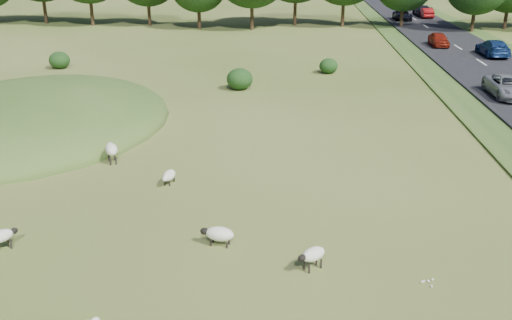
{
  "coord_description": "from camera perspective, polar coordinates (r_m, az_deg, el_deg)",
  "views": [
    {
      "loc": [
        3.72,
        -19.59,
        9.91
      ],
      "look_at": [
        2.0,
        4.0,
        1.0
      ],
      "focal_mm": 40.0,
      "sensor_mm": 36.0,
      "label": 1
    }
  ],
  "objects": [
    {
      "name": "ground",
      "position": [
        40.98,
        -1.17,
        6.64
      ],
      "size": [
        160.0,
        160.0,
        0.0
      ],
      "primitive_type": "plane",
      "color": "#405A1C",
      "rests_on": "ground"
    },
    {
      "name": "mound",
      "position": [
        36.65,
        -21.46,
        3.5
      ],
      "size": [
        16.0,
        20.0,
        4.0
      ],
      "primitive_type": "ellipsoid",
      "color": "#33561E",
      "rests_on": "ground"
    },
    {
      "name": "road",
      "position": [
        53.1,
        22.2,
        8.51
      ],
      "size": [
        8.0,
        150.0,
        0.25
      ],
      "primitive_type": "cube",
      "color": "black",
      "rests_on": "ground"
    },
    {
      "name": "shrubs",
      "position": [
        46.1,
        -6.28,
        9.03
      ],
      "size": [
        24.58,
        8.35,
        1.57
      ],
      "color": "black",
      "rests_on": "ground"
    },
    {
      "name": "sheep_0",
      "position": [
        28.45,
        -14.26,
        1.03
      ],
      "size": [
        0.97,
        1.37,
        0.95
      ],
      "rotation": [
        0.0,
        0.0,
        1.98
      ],
      "color": "beige",
      "rests_on": "ground"
    },
    {
      "name": "sheep_1",
      "position": [
        18.76,
        5.67,
        -9.4
      ],
      "size": [
        1.04,
        0.97,
        0.79
      ],
      "rotation": [
        0.0,
        0.0,
        3.86
      ],
      "color": "beige",
      "rests_on": "ground"
    },
    {
      "name": "sheep_2",
      "position": [
        25.45,
        -8.71,
        -1.56
      ],
      "size": [
        0.62,
        1.12,
        0.62
      ],
      "rotation": [
        0.0,
        0.0,
        4.54
      ],
      "color": "beige",
      "rests_on": "ground"
    },
    {
      "name": "sheep_4",
      "position": [
        20.17,
        -3.76,
        -7.38
      ],
      "size": [
        1.27,
        0.7,
        0.71
      ],
      "rotation": [
        0.0,
        0.0,
        2.97
      ],
      "color": "beige",
      "rests_on": "ground"
    },
    {
      "name": "sheep_5",
      "position": [
        21.67,
        -24.09,
        -6.96
      ],
      "size": [
        0.92,
        1.02,
        0.76
      ],
      "rotation": [
        0.0,
        0.0,
        0.89
      ],
      "color": "beige",
      "rests_on": "ground"
    },
    {
      "name": "car_0",
      "position": [
        58.43,
        22.63,
        10.32
      ],
      "size": [
        2.1,
        5.17,
        1.5
      ],
      "primitive_type": "imported",
      "rotation": [
        0.0,
        0.0,
        3.14
      ],
      "color": "navy",
      "rests_on": "road"
    },
    {
      "name": "car_1",
      "position": [
        42.59,
        23.97,
        6.73
      ],
      "size": [
        2.34,
        5.08,
        1.41
      ],
      "primitive_type": "imported",
      "color": "#999BA0",
      "rests_on": "road"
    },
    {
      "name": "car_2",
      "position": [
        90.31,
        16.27,
        14.18
      ],
      "size": [
        2.07,
        5.1,
        1.48
      ],
      "primitive_type": "imported",
      "rotation": [
        0.0,
        0.0,
        3.14
      ],
      "color": "black",
      "rests_on": "road"
    },
    {
      "name": "car_5",
      "position": [
        87.41,
        16.65,
        13.92
      ],
      "size": [
        1.47,
        4.22,
        1.39
      ],
      "primitive_type": "imported",
      "rotation": [
        0.0,
        0.0,
        3.14
      ],
      "color": "maroon",
      "rests_on": "road"
    },
    {
      "name": "car_6",
      "position": [
        62.44,
        17.8,
        11.42
      ],
      "size": [
        1.62,
        4.03,
        1.37
      ],
      "primitive_type": "imported",
      "color": "maroon",
      "rests_on": "road"
    },
    {
      "name": "car_7",
      "position": [
        83.93,
        14.44,
        13.86
      ],
      "size": [
        2.19,
        4.74,
        1.32
      ],
      "primitive_type": "imported",
      "color": "black",
      "rests_on": "road"
    }
  ]
}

